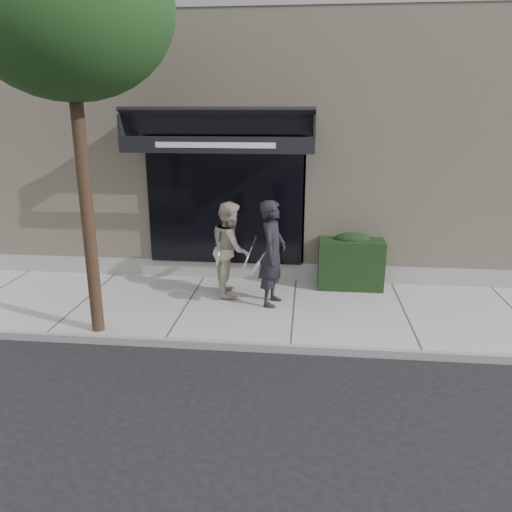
# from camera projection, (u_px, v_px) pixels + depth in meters

# --- Properties ---
(ground) EXTENTS (80.00, 80.00, 0.00)m
(ground) POSITION_uv_depth(u_px,v_px,m) (294.00, 313.00, 9.24)
(ground) COLOR black
(ground) RESTS_ON ground
(sidewalk) EXTENTS (20.00, 3.00, 0.12)m
(sidewalk) POSITION_uv_depth(u_px,v_px,m) (294.00, 310.00, 9.22)
(sidewalk) COLOR #9B9B96
(sidewalk) RESTS_ON ground
(curb) EXTENTS (20.00, 0.10, 0.14)m
(curb) POSITION_uv_depth(u_px,v_px,m) (290.00, 348.00, 7.74)
(curb) COLOR gray
(curb) RESTS_ON ground
(building_facade) EXTENTS (14.30, 8.04, 5.64)m
(building_facade) POSITION_uv_depth(u_px,v_px,m) (302.00, 144.00, 13.18)
(building_facade) COLOR #C0AF92
(building_facade) RESTS_ON ground
(hedge) EXTENTS (1.30, 0.70, 1.14)m
(hedge) POSITION_uv_depth(u_px,v_px,m) (351.00, 261.00, 10.13)
(hedge) COLOR black
(hedge) RESTS_ON sidewalk
(street_tree) EXTENTS (3.00, 3.00, 6.28)m
(street_tree) POSITION_uv_depth(u_px,v_px,m) (67.00, 8.00, 6.89)
(street_tree) COLOR black
(street_tree) RESTS_ON ground
(pedestrian_front) EXTENTS (0.85, 0.86, 1.96)m
(pedestrian_front) POSITION_uv_depth(u_px,v_px,m) (272.00, 254.00, 9.10)
(pedestrian_front) COLOR black
(pedestrian_front) RESTS_ON sidewalk
(pedestrian_back) EXTENTS (0.84, 1.00, 1.84)m
(pedestrian_back) POSITION_uv_depth(u_px,v_px,m) (231.00, 249.00, 9.65)
(pedestrian_back) COLOR #BAAE95
(pedestrian_back) RESTS_ON sidewalk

